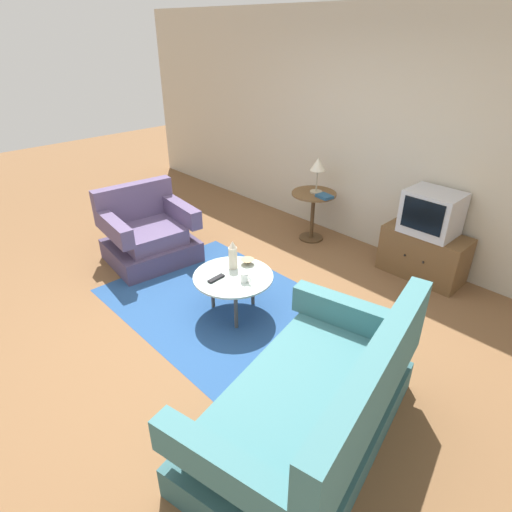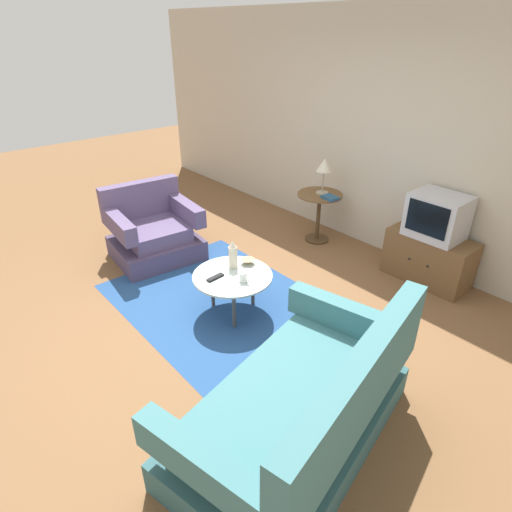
% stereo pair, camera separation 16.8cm
% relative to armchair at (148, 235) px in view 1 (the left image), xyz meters
% --- Properties ---
extents(ground_plane, '(16.00, 16.00, 0.00)m').
position_rel_armchair_xyz_m(ground_plane, '(1.56, -0.20, -0.30)').
color(ground_plane, brown).
extents(back_wall, '(9.00, 0.12, 2.70)m').
position_rel_armchair_xyz_m(back_wall, '(1.56, 2.27, 1.05)').
color(back_wall, '#BCB29E').
rests_on(back_wall, ground).
extents(area_rug, '(2.69, 1.70, 0.00)m').
position_rel_armchair_xyz_m(area_rug, '(1.54, -0.01, -0.30)').
color(area_rug, navy).
rests_on(area_rug, ground).
extents(armchair, '(0.93, 1.03, 0.85)m').
position_rel_armchair_xyz_m(armchair, '(0.00, 0.00, 0.00)').
color(armchair, '#4B3E5C').
rests_on(armchair, ground).
extents(couch, '(1.33, 1.87, 0.95)m').
position_rel_armchair_xyz_m(couch, '(2.98, -0.58, 0.00)').
color(couch, '#325C60').
rests_on(couch, ground).
extents(coffee_table, '(0.75, 0.75, 0.42)m').
position_rel_armchair_xyz_m(coffee_table, '(1.53, -0.00, 0.09)').
color(coffee_table, '#B2C6C1').
rests_on(coffee_table, ground).
extents(side_table, '(0.56, 0.56, 0.63)m').
position_rel_armchair_xyz_m(side_table, '(1.00, 1.80, 0.16)').
color(side_table, brown).
rests_on(side_table, ground).
extents(tv_stand, '(0.88, 0.44, 0.53)m').
position_rel_armchair_xyz_m(tv_stand, '(2.43, 1.96, -0.03)').
color(tv_stand, brown).
rests_on(tv_stand, ground).
extents(television, '(0.53, 0.44, 0.45)m').
position_rel_armchair_xyz_m(television, '(2.43, 1.96, 0.46)').
color(television, '#B7B7BC').
rests_on(television, tv_stand).
extents(table_lamp, '(0.19, 0.19, 0.44)m').
position_rel_armchair_xyz_m(table_lamp, '(1.01, 1.82, 0.67)').
color(table_lamp, '#9E937A').
rests_on(table_lamp, side_table).
extents(vase, '(0.08, 0.08, 0.28)m').
position_rel_armchair_xyz_m(vase, '(1.43, 0.09, 0.26)').
color(vase, beige).
rests_on(vase, coffee_table).
extents(mug, '(0.12, 0.07, 0.09)m').
position_rel_armchair_xyz_m(mug, '(1.69, 0.00, 0.17)').
color(mug, white).
rests_on(mug, coffee_table).
extents(bowl, '(0.13, 0.13, 0.05)m').
position_rel_armchair_xyz_m(bowl, '(1.47, 0.24, 0.15)').
color(bowl, tan).
rests_on(bowl, coffee_table).
extents(tv_remote_dark, '(0.06, 0.18, 0.02)m').
position_rel_armchair_xyz_m(tv_remote_dark, '(1.48, -0.16, 0.13)').
color(tv_remote_dark, black).
rests_on(tv_remote_dark, coffee_table).
extents(book, '(0.20, 0.17, 0.03)m').
position_rel_armchair_xyz_m(book, '(1.20, 1.75, 0.35)').
color(book, navy).
rests_on(book, side_table).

